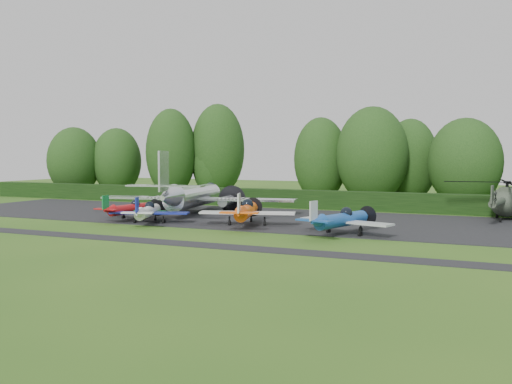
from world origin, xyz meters
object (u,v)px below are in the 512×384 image
at_px(transport_plane, 192,196).
at_px(light_plane_blue, 342,220).
at_px(light_plane_white, 148,211).
at_px(light_plane_orange, 247,211).
at_px(helicopter, 507,199).
at_px(light_plane_red, 131,209).

height_order(transport_plane, light_plane_blue, transport_plane).
distance_m(light_plane_white, light_plane_blue, 16.94).
distance_m(light_plane_white, light_plane_orange, 8.58).
distance_m(light_plane_orange, light_plane_blue, 8.78).
relative_size(transport_plane, light_plane_blue, 2.62).
xyz_separation_m(transport_plane, light_plane_blue, (17.45, -8.23, -0.63)).
bearing_deg(transport_plane, light_plane_white, -76.02).
bearing_deg(light_plane_orange, helicopter, 52.19).
bearing_deg(light_plane_blue, light_plane_orange, 150.61).
height_order(light_plane_white, light_plane_blue, light_plane_blue).
relative_size(light_plane_red, helicopter, 0.53).
height_order(light_plane_orange, light_plane_blue, light_plane_orange).
xyz_separation_m(light_plane_orange, light_plane_blue, (8.58, -1.89, -0.10)).
distance_m(light_plane_red, light_plane_orange, 11.42).
relative_size(light_plane_white, light_plane_orange, 0.85).
bearing_deg(light_plane_white, transport_plane, 113.32).
xyz_separation_m(transport_plane, light_plane_orange, (8.87, -6.34, -0.53)).
relative_size(light_plane_orange, light_plane_blue, 1.08).
bearing_deg(helicopter, light_plane_orange, -153.30).
height_order(light_plane_white, light_plane_orange, light_plane_orange).
relative_size(light_plane_blue, helicopter, 0.60).
xyz_separation_m(light_plane_red, light_plane_blue, (20.00, -1.74, 0.14)).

